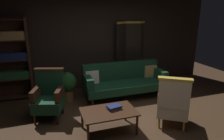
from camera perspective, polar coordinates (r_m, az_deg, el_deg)
ground_plane at (r=4.09m, az=3.73°, el=-15.94°), size 10.00×10.00×0.00m
back_wall at (r=5.85m, az=-5.24°, el=8.52°), size 7.20×0.10×2.80m
folding_screen at (r=6.23m, az=5.93°, el=5.11°), size 1.26×0.44×1.90m
bookshelf at (r=5.56m, az=-26.59°, el=3.05°), size 0.90×0.32×2.05m
velvet_couch at (r=5.31m, az=3.38°, el=-2.79°), size 2.12×0.78×0.88m
coffee_table at (r=3.79m, az=-0.92°, el=-12.13°), size 1.00×0.64×0.42m
armchair_gilt_accent at (r=4.10m, az=16.79°, el=-8.79°), size 0.80×0.80×1.04m
armchair_wing_left at (r=4.42m, az=-17.39°, el=-7.00°), size 0.73×0.72×1.04m
potted_plant at (r=5.15m, az=-12.48°, el=-4.05°), size 0.45×0.45×0.74m
book_tan_leather at (r=3.84m, az=0.62°, el=-10.78°), size 0.23×0.20×0.03m
book_navy_cloth at (r=3.82m, az=0.62°, el=-10.32°), size 0.29×0.22×0.04m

